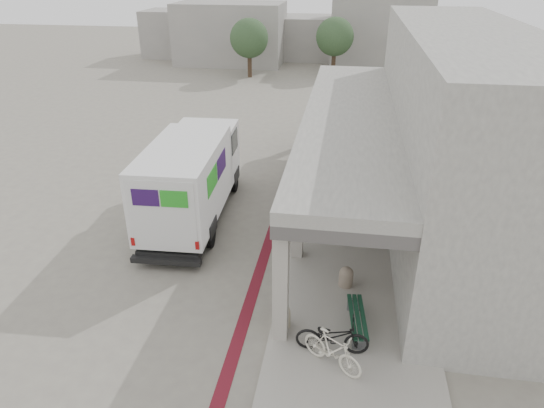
% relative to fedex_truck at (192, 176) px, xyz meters
% --- Properties ---
extents(ground, '(120.00, 120.00, 0.00)m').
position_rel_fedex_truck_xyz_m(ground, '(2.15, -2.75, -1.73)').
color(ground, slate).
rests_on(ground, ground).
extents(bike_lane_stripe, '(0.35, 40.00, 0.01)m').
position_rel_fedex_truck_xyz_m(bike_lane_stripe, '(3.15, -0.75, -1.73)').
color(bike_lane_stripe, maroon).
rests_on(bike_lane_stripe, ground).
extents(sidewalk, '(4.40, 28.00, 0.12)m').
position_rel_fedex_truck_xyz_m(sidewalk, '(6.15, -2.75, -1.67)').
color(sidewalk, gray).
rests_on(sidewalk, ground).
extents(transit_building, '(7.60, 17.00, 7.00)m').
position_rel_fedex_truck_xyz_m(transit_building, '(8.98, 1.75, 1.67)').
color(transit_building, gray).
rests_on(transit_building, ground).
extents(distant_backdrop, '(28.00, 10.00, 6.50)m').
position_rel_fedex_truck_xyz_m(distant_backdrop, '(-0.70, 33.13, 0.97)').
color(distant_backdrop, gray).
rests_on(distant_backdrop, ground).
extents(tree_left, '(3.20, 3.20, 4.80)m').
position_rel_fedex_truck_xyz_m(tree_left, '(-2.85, 25.25, 1.45)').
color(tree_left, '#38281C').
rests_on(tree_left, ground).
extents(tree_mid, '(3.20, 3.20, 4.80)m').
position_rel_fedex_truck_xyz_m(tree_mid, '(4.15, 27.25, 1.45)').
color(tree_mid, '#38281C').
rests_on(tree_mid, ground).
extents(tree_right, '(3.20, 3.20, 4.80)m').
position_rel_fedex_truck_xyz_m(tree_right, '(12.15, 26.25, 1.45)').
color(tree_right, '#38281C').
rests_on(tree_right, ground).
extents(fedex_truck, '(2.70, 7.73, 3.25)m').
position_rel_fedex_truck_xyz_m(fedex_truck, '(0.00, 0.00, 0.00)').
color(fedex_truck, black).
rests_on(fedex_truck, ground).
extents(bench, '(0.59, 1.89, 0.44)m').
position_rel_fedex_truck_xyz_m(bench, '(6.24, -5.65, -1.30)').
color(bench, slate).
rests_on(bench, sidewalk).
extents(bollard_near, '(0.44, 0.44, 0.65)m').
position_rel_fedex_truck_xyz_m(bollard_near, '(4.25, -5.83, -1.29)').
color(bollard_near, tan).
rests_on(bollard_near, sidewalk).
extents(bollard_far, '(0.43, 0.43, 0.64)m').
position_rel_fedex_truck_xyz_m(bollard_far, '(5.91, -3.73, -1.29)').
color(bollard_far, gray).
rests_on(bollard_far, sidewalk).
extents(utility_cabinet, '(0.49, 0.63, 0.99)m').
position_rel_fedex_truck_xyz_m(utility_cabinet, '(6.45, 1.00, -1.12)').
color(utility_cabinet, slate).
rests_on(utility_cabinet, sidewalk).
extents(bicycle_black, '(1.85, 0.67, 0.97)m').
position_rel_fedex_truck_xyz_m(bicycle_black, '(5.61, -6.59, -1.13)').
color(bicycle_black, black).
rests_on(bicycle_black, sidewalk).
extents(bicycle_cream, '(1.67, 1.32, 1.01)m').
position_rel_fedex_truck_xyz_m(bicycle_cream, '(5.64, -7.11, -1.11)').
color(bicycle_cream, silver).
rests_on(bicycle_cream, sidewalk).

